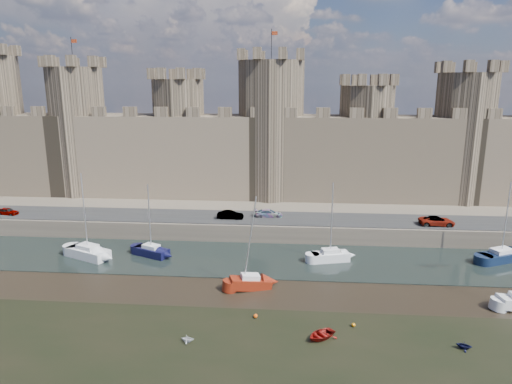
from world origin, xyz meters
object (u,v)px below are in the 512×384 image
at_px(car_1, 230,215).
at_px(sailboat_3, 501,255).
at_px(sailboat_1, 151,251).
at_px(sailboat_2, 330,255).
at_px(car_0, 8,211).
at_px(car_2, 269,213).
at_px(car_3, 437,221).
at_px(sailboat_4, 250,282).
at_px(sailboat_0, 88,252).

bearing_deg(car_1, sailboat_3, -99.90).
bearing_deg(car_1, sailboat_1, 136.34).
bearing_deg(sailboat_3, sailboat_2, 159.84).
bearing_deg(car_0, sailboat_3, -86.75).
xyz_separation_m(car_1, sailboat_1, (-9.13, -9.03, -2.36)).
height_order(car_1, car_2, car_1).
bearing_deg(car_0, car_3, -81.46).
bearing_deg(sailboat_4, car_0, 137.78).
bearing_deg(sailboat_3, sailboat_1, 157.51).
height_order(sailboat_3, sailboat_4, sailboat_4).
bearing_deg(car_3, sailboat_4, 123.42).
relative_size(car_3, sailboat_2, 0.48).
bearing_deg(car_1, car_3, -89.89).
bearing_deg(sailboat_0, sailboat_4, 5.50).
height_order(car_1, sailboat_4, sailboat_4).
bearing_deg(sailboat_2, car_2, 114.07).
xyz_separation_m(car_0, sailboat_2, (47.70, -8.46, -2.25)).
height_order(car_2, sailboat_1, sailboat_1).
relative_size(car_2, sailboat_3, 0.40).
distance_m(car_1, sailboat_3, 36.18).
height_order(car_0, sailboat_2, sailboat_2).
bearing_deg(sailboat_4, sailboat_0, 143.29).
distance_m(car_0, sailboat_3, 69.55).
xyz_separation_m(car_0, sailboat_0, (16.79, -9.82, -2.21)).
relative_size(car_2, sailboat_2, 0.40).
bearing_deg(sailboat_2, sailboat_3, -9.76).
xyz_separation_m(car_1, sailboat_4, (4.56, -17.51, -2.36)).
xyz_separation_m(car_3, sailboat_2, (-15.30, -8.20, -2.36)).
relative_size(car_0, car_1, 0.86).
xyz_separation_m(car_3, sailboat_0, (-46.20, -9.56, -2.32)).
bearing_deg(car_1, car_0, 92.51).
bearing_deg(car_1, sailboat_2, -121.25).
distance_m(sailboat_1, sailboat_2, 23.01).
relative_size(car_3, sailboat_3, 0.47).
relative_size(car_1, sailboat_4, 0.36).
bearing_deg(sailboat_4, sailboat_2, 24.13).
height_order(car_1, sailboat_0, sailboat_0).
relative_size(car_3, sailboat_0, 0.44).
relative_size(car_0, car_2, 0.81).
xyz_separation_m(car_0, sailboat_1, (24.69, -8.52, -2.29)).
distance_m(sailboat_0, sailboat_1, 8.00).
bearing_deg(car_0, sailboat_4, -105.10).
xyz_separation_m(car_2, sailboat_4, (-0.99, -19.00, -2.32)).
xyz_separation_m(car_0, car_3, (63.00, -0.26, 0.11)).
height_order(car_0, sailboat_4, sailboat_4).
xyz_separation_m(car_2, sailboat_1, (-14.68, -10.52, -2.32)).
relative_size(car_3, sailboat_1, 0.51).
xyz_separation_m(sailboat_0, sailboat_3, (52.40, 3.12, -0.06)).
xyz_separation_m(car_3, sailboat_1, (-38.31, -8.26, -2.41)).
xyz_separation_m(sailboat_0, sailboat_4, (21.58, -7.17, -0.08)).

